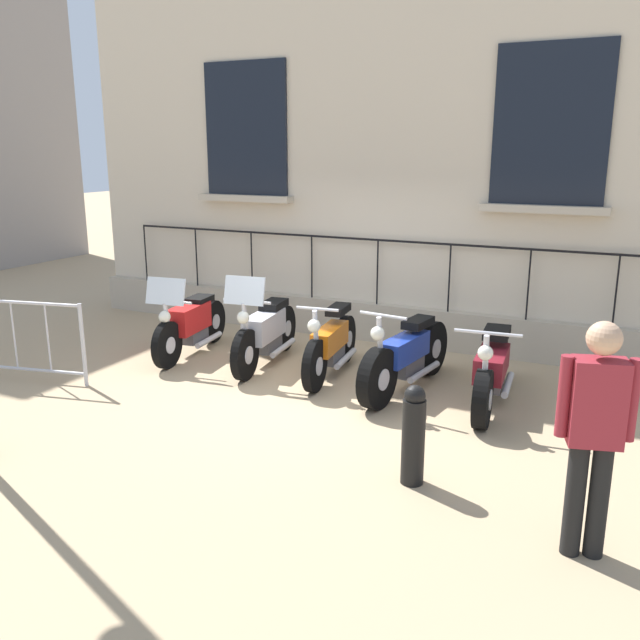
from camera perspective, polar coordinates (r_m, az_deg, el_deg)
The scene contains 9 objects.
ground_plane at distance 8.27m, azimuth -0.85°, elevation -5.82°, with size 60.00×60.00×0.00m, color tan.
building_facade at distance 10.27m, azimuth 6.13°, elevation 19.55°, with size 0.82×10.41×7.77m.
motorcycle_red at distance 9.62m, azimuth -11.04°, elevation -0.38°, with size 1.96×0.68×1.22m.
motorcycle_silver at distance 9.05m, azimuth -4.70°, elevation -1.07°, with size 2.02×0.65×1.33m.
motorcycle_orange at distance 8.58m, azimuth 0.95°, elevation -2.17°, with size 1.90×0.53×1.03m.
motorcycle_blue at distance 8.14m, azimuth 7.37°, elevation -3.17°, with size 2.14×0.65×1.08m.
motorcycle_maroon at distance 7.91m, azimuth 14.49°, elevation -4.21°, with size 2.13×0.70×1.03m.
bollard at distance 5.93m, azimuth 7.99°, elevation -9.67°, with size 0.20×0.20×0.91m.
pedestrian_standing at distance 5.04m, azimuth 22.42°, elevation -8.44°, with size 0.31×0.51×1.75m.
Camera 1 is at (6.94, 3.45, 2.87)m, focal length 37.42 mm.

